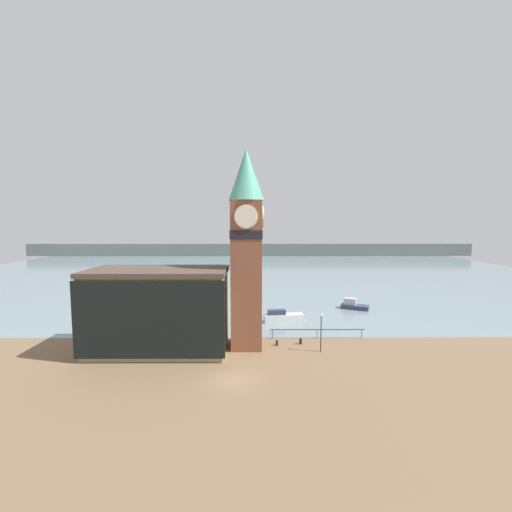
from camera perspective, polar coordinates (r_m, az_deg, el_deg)
ground_plane at (r=31.19m, az=-3.94°, el=-19.94°), size 160.00×160.00×0.00m
water at (r=99.85m, az=-1.37°, el=-2.16°), size 160.00×120.00×0.00m
far_shoreline at (r=139.37m, az=-1.07°, el=1.07°), size 180.00×3.00×5.00m
pier_railing at (r=41.29m, az=10.15°, el=-12.10°), size 11.04×0.08×1.09m
clock_tower at (r=36.09m, az=-1.59°, el=2.02°), size 3.72×3.72×21.06m
pier_building at (r=37.61m, az=-15.91°, el=-8.62°), size 14.42×7.29×8.66m
boat_near at (r=47.40m, az=4.44°, el=-10.09°), size 5.50×2.09×1.65m
boat_far at (r=56.17m, az=15.93°, el=-7.87°), size 4.47×3.33×1.62m
mooring_bollard_near at (r=39.37m, az=7.45°, el=-13.82°), size 0.30×0.30×0.72m
mooring_bollard_far at (r=38.75m, az=3.51°, el=-14.20°), size 0.29×0.29×0.61m
lamp_post at (r=36.78m, az=10.80°, el=-11.28°), size 0.32×0.32×4.07m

